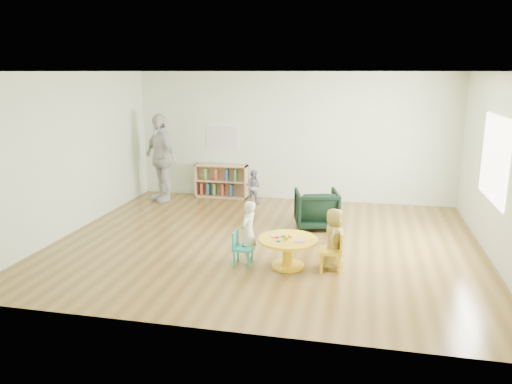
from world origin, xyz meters
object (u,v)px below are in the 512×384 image
Objects in this scene: kid_chair_left at (241,247)px; bookshelf at (221,181)px; kid_chair_right at (334,250)px; adult_caretaker at (161,158)px; child_right at (334,239)px; activity_table at (288,247)px; child_left at (248,232)px; armchair at (316,209)px; toddler at (253,186)px.

kid_chair_left is 0.43× the size of bookshelf.
bookshelf reaches higher than kid_chair_right.
adult_caretaker is at bearing 48.25° from kid_chair_right.
adult_caretaker is at bearing 56.98° from child_right.
bookshelf is at bearing 118.91° from activity_table.
child_right is 5.13m from adult_caretaker.
kid_chair_left reaches higher than activity_table.
child_left is at bearing 83.77° from kid_chair_right.
activity_table is at bearing 98.16° from child_left.
adult_caretaker is (-2.71, 3.20, 0.49)m from child_left.
kid_chair_right reaches higher than activity_table.
activity_table is at bearing -9.35° from adult_caretaker.
child_right is at bearing 97.20° from kid_chair_left.
armchair is 0.82× the size of child_left.
child_left reaches higher than toddler.
activity_table is at bearing 70.11° from armchair.
armchair reaches higher than activity_table.
activity_table is 0.68m from child_right.
child_right is at bearing 104.54° from child_left.
activity_table is at bearing 101.54° from child_right.
child_right is (0.66, 0.07, 0.15)m from activity_table.
armchair is 3.81m from adult_caretaker.
child_left is at bearing 95.57° from child_right.
child_right is 0.47× the size of adult_caretaker.
activity_table is 1.13× the size of armchair.
bookshelf reaches higher than activity_table.
activity_table is 0.67m from kid_chair_right.
child_left reaches higher than armchair.
adult_caretaker reaches higher than kid_chair_right.
child_right is at bearing 89.08° from armchair.
activity_table is 2.01m from armchair.
adult_caretaker reaches higher than toddler.
kid_chair_right is 0.16m from child_right.
toddler is (-0.68, 3.39, -0.10)m from child_left.
adult_caretaker is (-2.63, 3.33, 0.68)m from kid_chair_left.
kid_chair_left is 0.57× the size of child_right.
adult_caretaker is at bearing -124.93° from child_left.
kid_chair_right is 3.99m from toddler.
child_left is at bearing -68.17° from bookshelf.
toddler is at bearing -25.24° from bookshelf.
kid_chair_left is 0.67× the size of armchair.
kid_chair_left is at bearing -16.58° from adult_caretaker.
bookshelf is 2.99m from armchair.
toddler reaches higher than armchair.
kid_chair_left is at bearing -69.93° from bookshelf.
armchair is at bearing 150.99° from toddler.
toddler is at bearing 27.14° from kid_chair_right.
adult_caretaker is (-3.98, 3.21, 0.50)m from child_right.
activity_table is 1.18× the size of toddler.
bookshelf is 0.63× the size of adult_caretaker.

